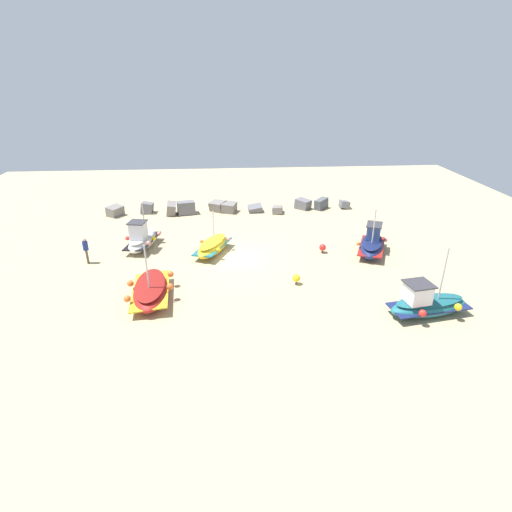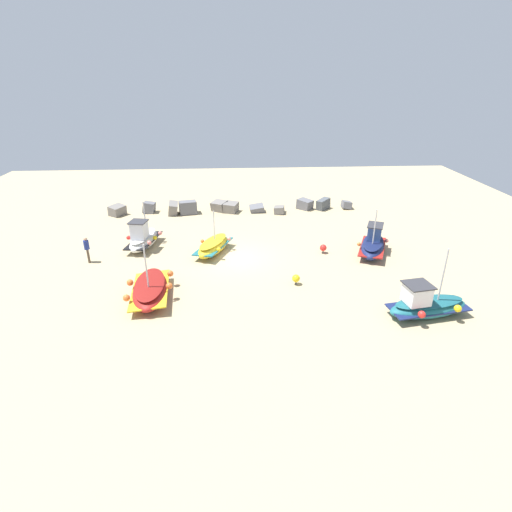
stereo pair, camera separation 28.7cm
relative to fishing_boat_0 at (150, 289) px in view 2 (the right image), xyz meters
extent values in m
plane|color=tan|center=(4.59, 4.75, -0.48)|extent=(52.91, 52.91, 0.00)
ellipsoid|color=maroon|center=(0.00, 0.00, -0.05)|extent=(2.23, 4.40, 0.98)
cube|color=gold|center=(0.00, 0.00, -0.01)|extent=(2.23, 4.23, 0.20)
ellipsoid|color=maroon|center=(0.00, 0.00, 0.31)|extent=(1.92, 3.86, 0.24)
cylinder|color=#B7B7BC|center=(0.04, -0.43, 1.56)|extent=(0.08, 0.08, 2.35)
sphere|color=orange|center=(-0.92, -1.20, 0.22)|extent=(0.35, 0.35, 0.35)
sphere|color=orange|center=(1.06, -0.27, 0.31)|extent=(0.35, 0.35, 0.35)
sphere|color=orange|center=(-1.06, 0.27, 0.29)|extent=(0.35, 0.35, 0.35)
sphere|color=orange|center=(0.92, 1.21, 0.29)|extent=(0.35, 0.35, 0.35)
ellipsoid|color=#1E6670|center=(13.77, -2.54, -0.08)|extent=(4.21, 2.03, 0.83)
cube|color=navy|center=(13.77, -2.54, -0.03)|extent=(4.06, 2.05, 0.09)
ellipsoid|color=#1A565F|center=(13.77, -2.54, 0.26)|extent=(3.71, 1.78, 0.15)
cube|color=white|center=(13.01, -2.67, 0.79)|extent=(1.21, 1.17, 0.93)
cube|color=#333338|center=(13.01, -2.67, 1.29)|extent=(1.41, 1.36, 0.06)
cylinder|color=#B7B7BC|center=(14.22, -2.47, 1.66)|extent=(0.08, 0.08, 2.67)
sphere|color=yellow|center=(14.84, -3.20, 0.26)|extent=(0.35, 0.35, 0.35)
sphere|color=yellow|center=(13.64, -1.73, 0.16)|extent=(0.35, 0.35, 0.35)
sphere|color=red|center=(12.98, -3.51, 0.20)|extent=(0.35, 0.35, 0.35)
ellipsoid|color=gold|center=(3.09, 5.56, -0.03)|extent=(2.67, 3.77, 0.98)
cube|color=#1E6670|center=(3.09, 5.56, 0.01)|extent=(2.61, 3.64, 0.17)
ellipsoid|color=gold|center=(3.09, 5.56, 0.34)|extent=(2.31, 3.30, 0.23)
cylinder|color=#B7B7BC|center=(3.20, 5.81, 1.37)|extent=(0.08, 0.08, 1.91)
sphere|color=#EA7F75|center=(4.12, 6.01, 0.33)|extent=(0.25, 0.25, 0.25)
sphere|color=orange|center=(2.38, 5.87, 0.25)|extent=(0.25, 0.25, 0.25)
sphere|color=yellow|center=(3.47, 4.51, 0.22)|extent=(0.25, 0.25, 0.25)
ellipsoid|color=white|center=(-1.63, 6.87, -0.04)|extent=(2.10, 3.74, 0.93)
cube|color=black|center=(-1.63, 6.87, 0.00)|extent=(2.09, 3.61, 0.13)
ellipsoid|color=beige|center=(-1.63, 6.87, 0.32)|extent=(1.82, 3.29, 0.19)
cube|color=silver|center=(-1.73, 6.39, 0.93)|extent=(1.10, 1.11, 1.09)
cube|color=#333338|center=(-1.73, 6.39, 1.51)|extent=(1.27, 1.28, 0.06)
cylinder|color=#B7B7BC|center=(-1.51, 7.49, 1.45)|extent=(0.08, 0.08, 2.13)
sphere|color=#EA7F75|center=(-0.64, 7.68, 0.18)|extent=(0.28, 0.28, 0.28)
sphere|color=orange|center=(-2.34, 7.52, 0.19)|extent=(0.28, 0.28, 0.28)
sphere|color=yellow|center=(-0.84, 6.71, 0.23)|extent=(0.28, 0.28, 0.28)
sphere|color=red|center=(-2.53, 6.55, 0.34)|extent=(0.28, 0.28, 0.28)
sphere|color=#EA7F75|center=(-1.03, 5.74, 0.28)|extent=(0.28, 0.28, 0.28)
ellipsoid|color=navy|center=(13.43, 4.82, -0.03)|extent=(2.80, 3.99, 0.93)
cube|color=maroon|center=(13.43, 4.82, 0.01)|extent=(2.78, 3.87, 0.11)
ellipsoid|color=#151E45|center=(13.43, 4.82, 0.34)|extent=(2.45, 3.50, 0.17)
cube|color=#2D4784|center=(13.61, 5.24, 0.87)|extent=(1.23, 1.41, 0.91)
cube|color=#333338|center=(13.61, 5.24, 1.35)|extent=(1.43, 1.64, 0.06)
cylinder|color=#B7B7BC|center=(13.25, 4.42, 1.54)|extent=(0.08, 0.08, 2.25)
sphere|color=orange|center=(12.42, 4.55, 0.33)|extent=(0.25, 0.25, 0.25)
sphere|color=#EA7F75|center=(14.43, 5.10, 0.30)|extent=(0.25, 0.25, 0.25)
cylinder|color=brown|center=(-4.62, 4.69, -0.03)|extent=(0.14, 0.14, 0.89)
cylinder|color=brown|center=(-4.57, 4.54, -0.03)|extent=(0.14, 0.14, 0.89)
cylinder|color=navy|center=(-4.60, 4.61, 0.70)|extent=(0.32, 0.32, 0.57)
sphere|color=tan|center=(-4.60, 4.61, 1.09)|extent=(0.22, 0.22, 0.22)
cube|color=slate|center=(-5.10, 13.78, -0.08)|extent=(1.51, 1.59, 0.96)
cube|color=slate|center=(-2.59, 14.34, -0.04)|extent=(1.08, 1.01, 1.05)
cube|color=slate|center=(-0.52, 13.74, 0.01)|extent=(0.96, 1.39, 1.23)
cube|color=slate|center=(0.70, 13.86, 0.04)|extent=(1.59, 1.35, 1.10)
cube|color=slate|center=(3.31, 14.42, -0.07)|extent=(1.63, 1.57, 1.00)
cube|color=slate|center=(4.27, 14.06, -0.08)|extent=(1.42, 1.53, 0.91)
cube|color=slate|center=(6.47, 13.97, -0.21)|extent=(1.30, 1.09, 0.86)
cube|color=slate|center=(8.32, 13.54, -0.20)|extent=(1.03, 1.28, 0.70)
cube|color=slate|center=(10.66, 14.53, -0.07)|extent=(1.53, 1.54, 0.91)
cube|color=#4C5156|center=(12.23, 14.36, -0.04)|extent=(1.43, 1.41, 1.00)
cube|color=slate|center=(14.34, 14.60, -0.18)|extent=(0.86, 1.35, 0.86)
cylinder|color=#3F3F42|center=(10.26, 5.13, -0.40)|extent=(0.08, 0.08, 0.15)
sphere|color=red|center=(10.26, 5.13, -0.11)|extent=(0.44, 0.44, 0.44)
cylinder|color=#3F3F42|center=(7.84, 0.96, -0.40)|extent=(0.08, 0.08, 0.16)
sphere|color=yellow|center=(7.84, 0.96, -0.10)|extent=(0.44, 0.44, 0.44)
camera|label=1|loc=(4.13, -18.82, 10.36)|focal=28.44mm
camera|label=2|loc=(4.42, -18.84, 10.36)|focal=28.44mm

